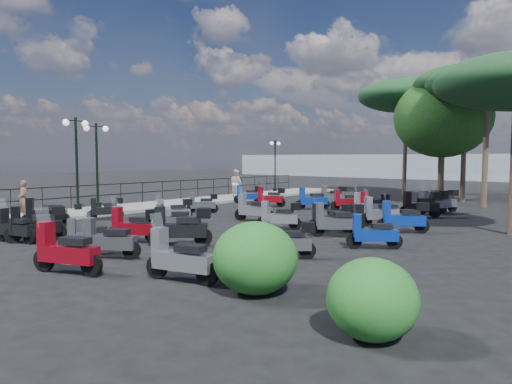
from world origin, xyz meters
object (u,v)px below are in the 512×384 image
Objects in this scene: scooter_7 at (134,226)px; scooter_31 at (443,202)px; scooter_4 at (248,195)px; scooter_17 at (371,203)px; lamp_post_0 at (77,157)px; scooter_29 at (433,203)px; scooter_30 at (375,202)px; scooter_19 at (181,227)px; scooter_24 at (180,259)px; scooter_21 at (381,213)px; scooter_12 at (108,241)px; scooter_3 at (203,204)px; scooter_14 at (173,220)px; pedestrian_far at (236,183)px; scooter_9 at (254,210)px; scooter_2 at (106,209)px; pine_2 at (406,96)px; scooter_13 at (88,237)px; pine_1 at (488,83)px; scooter_6 at (37,224)px; pine_0 at (466,83)px; scooter_18 at (65,251)px; lamp_post_2 at (275,162)px; scooter_26 at (331,218)px; scooter_11 at (333,196)px; scooter_22 at (421,205)px; scooter_27 at (373,234)px; broadleaf_tree at (443,117)px; woman at (23,199)px; scooter_1 at (45,214)px; scooter_23 at (370,206)px; lamp_post_1 at (97,160)px; scooter_15 at (280,216)px; scooter_20 at (337,221)px; scooter_5 at (270,197)px; scooter_25 at (286,241)px; scooter_16 at (346,201)px.

scooter_31 reaches higher than scooter_7.
scooter_17 is at bearing -111.13° from scooter_4.
lamp_post_0 is 2.63× the size of scooter_29.
scooter_29 reaches higher than scooter_30.
scooter_24 is (2.90, -2.55, -0.07)m from scooter_19.
scooter_12 is at bearing 116.04° from scooter_21.
scooter_14 reaches higher than scooter_3.
pedestrian_far is 9.91m from scooter_9.
pedestrian_far reaches higher than scooter_2.
scooter_4 is 0.19× the size of pine_2.
scooter_13 is 0.17× the size of pine_1.
pedestrian_far reaches higher than scooter_6.
scooter_18 is at bearing -94.66° from pine_0.
lamp_post_2 is 0.49× the size of pine_1.
scooter_3 is 0.97× the size of scooter_26.
scooter_9 is 8.10m from scooter_11.
scooter_4 is 1.20× the size of scooter_13.
lamp_post_0 is at bearing 98.61° from scooter_30.
scooter_22 is (5.85, -2.61, 0.07)m from scooter_11.
broadleaf_tree reaches higher than scooter_27.
woman reaches higher than scooter_6.
scooter_27 is at bearing -82.56° from pine_0.
scooter_1 is at bearing 72.76° from scooter_27.
scooter_1 is 1.07× the size of scooter_30.
scooter_4 is 8.15m from scooter_23.
scooter_27 is (6.24, -2.12, -0.04)m from scooter_9.
lamp_post_0 is 10.08m from scooter_13.
pine_2 reaches higher than lamp_post_1.
scooter_12 is at bearing -85.28° from pine_2.
lamp_post_0 is 2.57× the size of scooter_23.
scooter_18 reaches higher than scooter_15.
scooter_31 is at bearing -39.92° from scooter_20.
scooter_19 is at bearing -38.01° from scooter_12.
scooter_30 is at bearing -170.71° from pedestrian_far.
lamp_post_0 reaches higher than scooter_5.
woman reaches higher than scooter_12.
scooter_24 is 20.56m from pine_1.
scooter_19 is (4.03, 2.35, 0.03)m from scooter_6.
scooter_9 reaches higher than scooter_25.
scooter_5 is 6.12m from scooter_23.
scooter_22 is at bearing -99.53° from scooter_3.
scooter_7 is 1.20× the size of scooter_16.
scooter_5 is 1.05× the size of scooter_15.
scooter_15 is (1.72, 6.47, 0.08)m from scooter_13.
lamp_post_2 is 2.35× the size of scooter_5.
scooter_19 is 1.00× the size of scooter_20.
scooter_12 is 1.03× the size of scooter_21.
scooter_3 is 0.95× the size of scooter_16.
lamp_post_1 is 3.19× the size of scooter_25.
broadleaf_tree is (-1.66, 15.32, 4.47)m from scooter_20.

